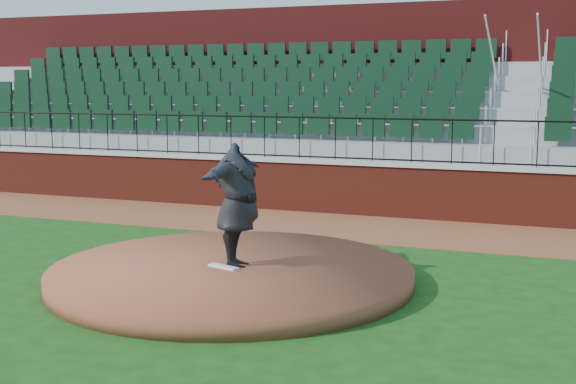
% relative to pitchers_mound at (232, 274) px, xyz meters
% --- Properties ---
extents(ground, '(90.00, 90.00, 0.00)m').
position_rel_pitchers_mound_xyz_m(ground, '(0.49, -0.29, -0.12)').
color(ground, '#154012').
rests_on(ground, ground).
extents(warning_track, '(34.00, 3.20, 0.01)m').
position_rel_pitchers_mound_xyz_m(warning_track, '(0.49, 5.11, -0.12)').
color(warning_track, brown).
rests_on(warning_track, ground).
extents(field_wall, '(34.00, 0.35, 1.20)m').
position_rel_pitchers_mound_xyz_m(field_wall, '(0.49, 6.71, 0.47)').
color(field_wall, maroon).
rests_on(field_wall, ground).
extents(wall_cap, '(34.00, 0.45, 0.10)m').
position_rel_pitchers_mound_xyz_m(wall_cap, '(0.49, 6.71, 1.12)').
color(wall_cap, '#B7B7B7').
rests_on(wall_cap, field_wall).
extents(wall_railing, '(34.00, 0.05, 1.00)m').
position_rel_pitchers_mound_xyz_m(wall_railing, '(0.49, 6.71, 1.67)').
color(wall_railing, black).
rests_on(wall_railing, wall_cap).
extents(seating_stands, '(34.00, 5.10, 4.60)m').
position_rel_pitchers_mound_xyz_m(seating_stands, '(0.49, 9.44, 2.18)').
color(seating_stands, gray).
rests_on(seating_stands, ground).
extents(concourse_wall, '(34.00, 0.50, 5.50)m').
position_rel_pitchers_mound_xyz_m(concourse_wall, '(0.49, 12.24, 2.62)').
color(concourse_wall, maroon).
rests_on(concourse_wall, ground).
extents(pitchers_mound, '(5.73, 5.73, 0.25)m').
position_rel_pitchers_mound_xyz_m(pitchers_mound, '(0.00, 0.00, 0.00)').
color(pitchers_mound, brown).
rests_on(pitchers_mound, ground).
extents(pitching_rubber, '(0.56, 0.29, 0.04)m').
position_rel_pitchers_mound_xyz_m(pitching_rubber, '(-0.07, -0.14, 0.14)').
color(pitching_rubber, white).
rests_on(pitching_rubber, pitchers_mound).
extents(pitcher, '(0.97, 2.47, 1.96)m').
position_rel_pitchers_mound_xyz_m(pitcher, '(0.08, 0.08, 1.10)').
color(pitcher, black).
rests_on(pitcher, pitchers_mound).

